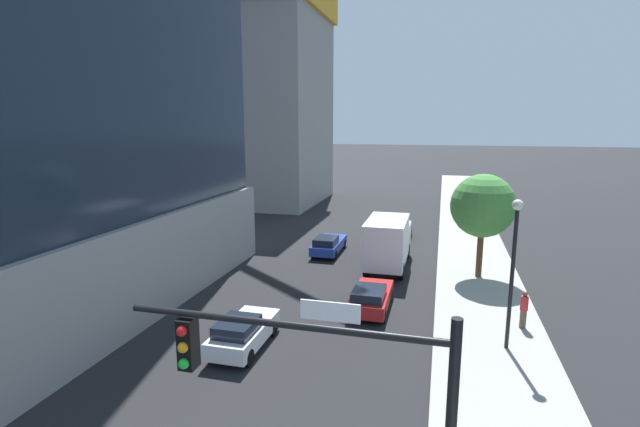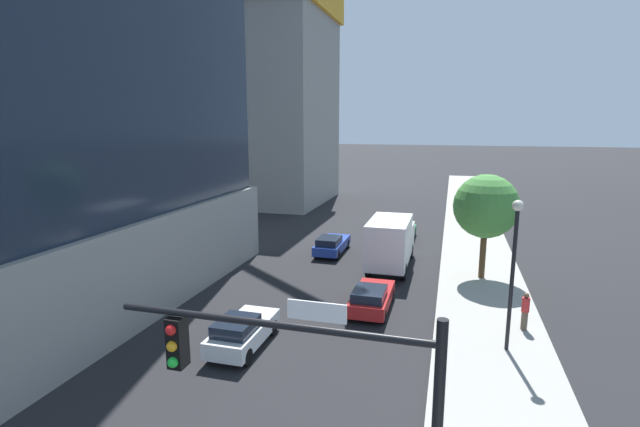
# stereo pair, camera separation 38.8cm
# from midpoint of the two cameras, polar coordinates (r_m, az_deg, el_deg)

# --- Properties ---
(sidewalk) EXTENTS (4.86, 120.00, 0.15)m
(sidewalk) POSITION_cam_midpoint_polar(r_m,az_deg,el_deg) (27.25, 18.72, -9.42)
(sidewalk) COLOR #9E9B93
(sidewalk) RESTS_ON ground
(construction_building) EXTENTS (21.46, 20.41, 33.99)m
(construction_building) POSITION_cam_midpoint_polar(r_m,az_deg,el_deg) (56.50, -7.38, 15.14)
(construction_building) COLOR gray
(construction_building) RESTS_ON ground
(traffic_light_pole) EXTENTS (6.33, 0.48, 6.03)m
(traffic_light_pole) POSITION_cam_midpoint_polar(r_m,az_deg,el_deg) (9.29, -0.54, -21.31)
(traffic_light_pole) COLOR black
(traffic_light_pole) RESTS_ON sidewalk
(street_lamp) EXTENTS (0.44, 0.44, 6.23)m
(street_lamp) POSITION_cam_midpoint_polar(r_m,az_deg,el_deg) (20.13, 22.06, -4.56)
(street_lamp) COLOR black
(street_lamp) RESTS_ON sidewalk
(street_tree) EXTENTS (3.76, 3.76, 6.24)m
(street_tree) POSITION_cam_midpoint_polar(r_m,az_deg,el_deg) (29.11, 18.89, 0.87)
(street_tree) COLOR brown
(street_tree) RESTS_ON sidewalk
(car_red) EXTENTS (1.80, 4.22, 1.37)m
(car_red) POSITION_cam_midpoint_polar(r_m,az_deg,el_deg) (23.97, 5.74, -10.14)
(car_red) COLOR red
(car_red) RESTS_ON ground
(car_blue) EXTENTS (1.76, 4.55, 1.38)m
(car_blue) POSITION_cam_midpoint_polar(r_m,az_deg,el_deg) (33.76, 0.70, -3.78)
(car_blue) COLOR #233D9E
(car_blue) RESTS_ON ground
(car_white) EXTENTS (1.75, 4.08, 1.49)m
(car_white) POSITION_cam_midpoint_polar(r_m,az_deg,el_deg) (20.35, -9.93, -14.08)
(car_white) COLOR silver
(car_white) RESTS_ON ground
(car_green) EXTENTS (1.81, 4.53, 1.38)m
(car_green) POSITION_cam_midpoint_polar(r_m,az_deg,el_deg) (38.32, 9.31, -2.16)
(car_green) COLOR #1E6638
(car_green) RESTS_ON ground
(box_truck) EXTENTS (2.43, 6.94, 3.40)m
(box_truck) POSITION_cam_midpoint_polar(r_m,az_deg,el_deg) (30.41, 7.93, -3.27)
(box_truck) COLOR silver
(box_truck) RESTS_ON ground
(pedestrian_red_shirt) EXTENTS (0.34, 0.34, 1.74)m
(pedestrian_red_shirt) POSITION_cam_midpoint_polar(r_m,az_deg,el_deg) (23.33, 23.17, -10.69)
(pedestrian_red_shirt) COLOR brown
(pedestrian_red_shirt) RESTS_ON sidewalk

